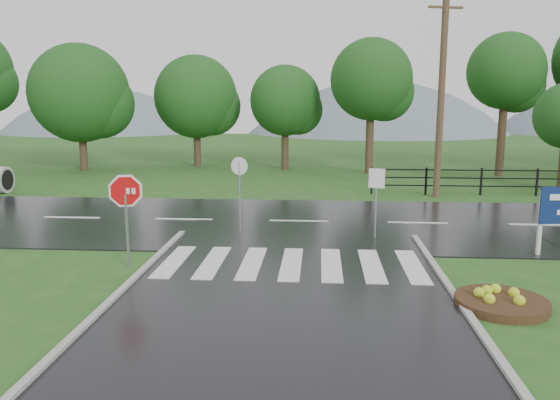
{
  "coord_description": "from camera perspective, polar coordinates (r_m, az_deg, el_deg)",
  "views": [
    {
      "loc": [
        0.67,
        -8.19,
        4.1
      ],
      "look_at": [
        -0.36,
        6.0,
        1.5
      ],
      "focal_mm": 35.0,
      "sensor_mm": 36.0,
      "label": 1
    }
  ],
  "objects": [
    {
      "name": "treeline",
      "position": [
        32.45,
        4.71,
        3.07
      ],
      "size": [
        83.2,
        5.2,
        10.0
      ],
      "color": "#154515",
      "rests_on": "ground"
    },
    {
      "name": "main_road",
      "position": [
        18.66,
        1.99,
        -2.34
      ],
      "size": [
        90.0,
        8.0,
        0.04
      ],
      "primitive_type": "cube",
      "color": "black",
      "rests_on": "ground"
    },
    {
      "name": "reg_sign_small",
      "position": [
        16.35,
        10.04,
        1.1
      ],
      "size": [
        0.46,
        0.14,
        2.14
      ],
      "color": "#939399",
      "rests_on": "ground"
    },
    {
      "name": "hills",
      "position": [
        75.83,
        6.16,
        -4.7
      ],
      "size": [
        102.0,
        48.0,
        48.0
      ],
      "color": "slate",
      "rests_on": "ground"
    },
    {
      "name": "fence_west",
      "position": [
        25.43,
        20.29,
        2.09
      ],
      "size": [
        9.58,
        0.08,
        1.2
      ],
      "color": "black",
      "rests_on": "ground"
    },
    {
      "name": "stop_sign",
      "position": [
        13.81,
        -15.82,
        0.15
      ],
      "size": [
        1.06,
        0.34,
        2.49
      ],
      "color": "#939399",
      "rests_on": "ground"
    },
    {
      "name": "ground",
      "position": [
        9.18,
        -0.49,
        -16.17
      ],
      "size": [
        120.0,
        120.0,
        0.0
      ],
      "primitive_type": "plane",
      "color": "#24511B",
      "rests_on": "ground"
    },
    {
      "name": "crosswalk",
      "position": [
        13.81,
        1.2,
        -6.66
      ],
      "size": [
        6.5,
        2.8,
        0.02
      ],
      "color": "silver",
      "rests_on": "ground"
    },
    {
      "name": "reg_sign_round",
      "position": [
        16.94,
        -4.24,
        1.49
      ],
      "size": [
        0.54,
        0.19,
        2.39
      ],
      "color": "#939399",
      "rests_on": "ground"
    },
    {
      "name": "flower_bed",
      "position": [
        11.99,
        22.14,
        -9.74
      ],
      "size": [
        1.83,
        1.83,
        0.37
      ],
      "color": "#332111",
      "rests_on": "ground"
    },
    {
      "name": "utility_pole_east",
      "position": [
        24.22,
        16.5,
        10.46
      ],
      "size": [
        1.48,
        0.49,
        8.5
      ],
      "color": "#473523",
      "rests_on": "ground"
    }
  ]
}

